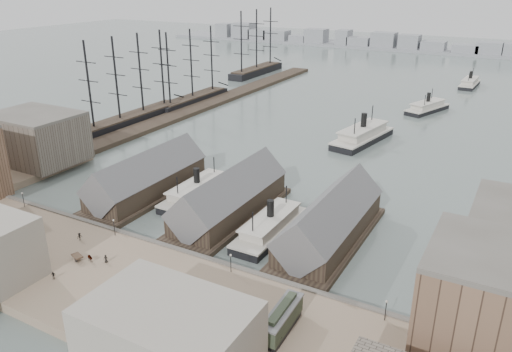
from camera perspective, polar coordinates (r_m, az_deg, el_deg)
The scene contains 32 objects.
ground at distance 111.56m, azimuth -7.57°, elevation -7.92°, with size 900.00×900.00×0.00m, color slate.
quay at distance 98.32m, azimuth -14.63°, elevation -12.33°, with size 180.00×30.00×2.00m, color #87715B.
seawall at distance 107.46m, azimuth -9.25°, elevation -8.57°, with size 180.00×1.20×2.30m, color #59544C.
west_wharf at distance 224.45m, azimuth -6.58°, elevation 7.79°, with size 10.00×220.00×1.60m, color #2D231C.
ferry_shed_west at distance 136.32m, azimuth -12.33°, elevation -0.35°, with size 14.00×42.00×12.60m.
ferry_shed_center at distance 121.77m, azimuth -3.00°, elevation -2.61°, with size 14.00×42.00×12.60m.
ferry_shed_east at distance 111.47m, azimuth 8.48°, elevation -5.29°, with size 14.00×42.00×12.60m.
warehouse_west_back at distance 166.76m, azimuth -23.76°, elevation 3.98°, with size 26.00×20.00×14.00m, color #60564C.
street_bldg_center at distance 76.59m, azimuth -9.93°, elevation -17.47°, with size 24.00×16.00×10.00m, color gray.
lamp_post_far_w at distance 135.19m, azimuth -25.10°, elevation -2.17°, with size 0.44×0.44×3.92m.
lamp_post_near_w at distance 113.68m, azimuth -15.93°, elevation -5.34°, with size 0.44×0.44×3.92m.
lamp_post_near_e at distance 96.80m, azimuth -2.90°, elevation -9.53°, with size 0.44×0.44×3.92m.
lamp_post_far_e at distance 87.27m, azimuth 14.65°, elevation -14.24°, with size 0.44×0.44×3.92m.
far_shore at distance 418.57m, azimuth 20.99°, elevation 13.53°, with size 500.00×40.00×15.72m.
ferry_docked_west at distance 132.91m, azimuth -6.72°, elevation -1.74°, with size 7.68×25.59×9.14m.
ferry_docked_east at distance 114.27m, azimuth 1.64°, elevation -5.74°, with size 7.61×25.37×9.06m.
ferry_open_near at distance 181.11m, azimuth 12.08°, elevation 4.59°, with size 14.66×32.48×11.19m.
ferry_open_mid at distance 230.63m, azimuth 18.99°, elevation 7.45°, with size 15.26×25.93×8.88m.
ferry_open_far at distance 292.55m, azimuth 23.23°, elevation 9.75°, with size 8.46×24.80×8.75m.
sailing_ship_near at distance 206.66m, azimuth -13.95°, elevation 6.55°, with size 8.42×58.00×34.61m.
sailing_ship_mid at distance 234.56m, azimuth -7.23°, elevation 8.78°, with size 8.15×47.08×33.50m.
sailing_ship_far at distance 305.42m, azimuth 0.06°, elevation 12.06°, with size 9.05×50.29×37.22m.
tram at distance 83.00m, azimuth 2.98°, elevation -16.12°, with size 3.37×11.51×4.06m.
horse_cart_left at distance 128.67m, azimuth -26.10°, elevation -4.46°, with size 4.76×1.73×1.73m.
horse_cart_center at distance 106.54m, azimuth -18.87°, elevation -8.81°, with size 5.01×2.67×1.66m.
horse_cart_right at distance 85.93m, azimuth -7.07°, elevation -15.79°, with size 4.75×1.98×1.72m.
pedestrian_2 at distance 114.79m, azimuth -19.51°, elevation -6.55°, with size 1.14×0.66×1.77m, color black.
pedestrian_3 at distance 102.96m, azimuth -22.16°, elevation -10.46°, with size 0.96×0.40×1.63m, color black.
pedestrian_4 at distance 104.91m, azimuth -16.79°, elevation -9.04°, with size 0.83×0.54×1.69m, color black.
pedestrian_5 at distance 92.24m, azimuth -8.83°, elevation -12.90°, with size 0.66×0.48×1.82m, color black.
pedestrian_6 at distance 89.32m, azimuth -1.45°, elevation -13.92°, with size 0.87×0.68×1.78m, color black.
pedestrian_7 at distance 81.09m, azimuth 2.74°, elevation -18.27°, with size 1.15×0.66×1.78m, color black.
Camera 1 is at (59.22, -76.72, 55.24)m, focal length 35.00 mm.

